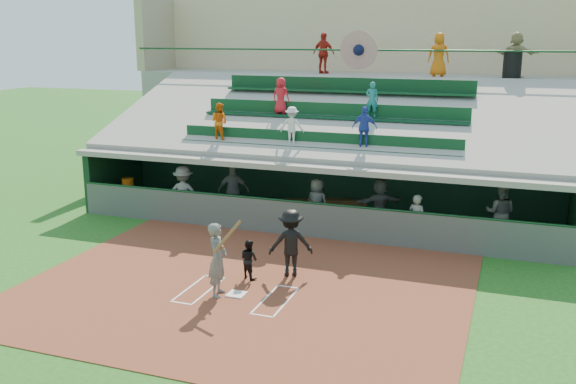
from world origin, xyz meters
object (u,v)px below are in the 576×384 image
(home_plate, at_px, (237,294))
(water_cooler, at_px, (128,184))
(white_table, at_px, (130,199))
(batter_at_plate, at_px, (218,259))
(trash_bin, at_px, (512,65))
(catcher, at_px, (249,259))

(home_plate, xyz_separation_m, water_cooler, (-6.94, 5.93, 0.91))
(home_plate, xyz_separation_m, white_table, (-6.94, 5.98, 0.36))
(batter_at_plate, height_order, white_table, batter_at_plate)
(water_cooler, bearing_deg, trash_bin, 26.61)
(white_table, relative_size, trash_bin, 0.80)
(home_plate, height_order, white_table, white_table)
(white_table, distance_m, water_cooler, 0.56)
(white_table, xyz_separation_m, water_cooler, (0.00, -0.05, 0.56))
(catcher, relative_size, white_table, 1.30)
(white_table, height_order, water_cooler, water_cooler)
(catcher, bearing_deg, trash_bin, -94.20)
(white_table, xyz_separation_m, trash_bin, (12.71, 6.32, 4.71))
(home_plate, relative_size, trash_bin, 0.43)
(catcher, relative_size, trash_bin, 1.04)
(catcher, bearing_deg, home_plate, 120.94)
(home_plate, distance_m, white_table, 9.17)
(white_table, bearing_deg, water_cooler, -108.26)
(batter_at_plate, height_order, catcher, batter_at_plate)
(batter_at_plate, relative_size, white_table, 2.44)
(catcher, xyz_separation_m, water_cooler, (-6.80, 4.81, 0.41))
(batter_at_plate, distance_m, white_table, 8.98)
(white_table, bearing_deg, batter_at_plate, -61.68)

